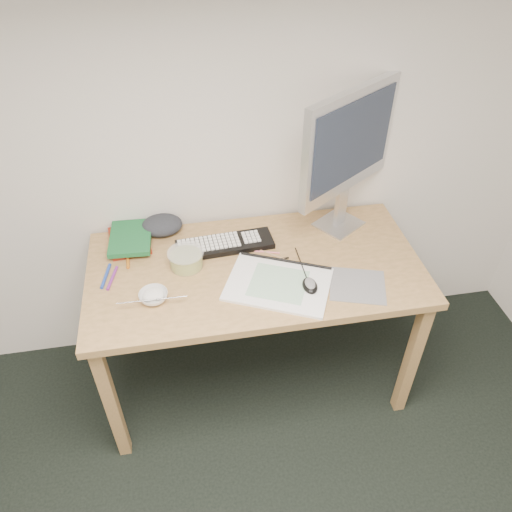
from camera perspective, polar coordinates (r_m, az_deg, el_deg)
The scene contains 18 objects.
desk at distance 2.15m, azimuth -0.07°, elevation -2.79°, with size 1.40×0.70×0.75m.
mousepad at distance 2.05m, azimuth 11.53°, elevation -3.32°, with size 0.22×0.20×0.00m, color slate.
sketchpad at distance 2.01m, azimuth 2.57°, elevation -3.24°, with size 0.40×0.29×0.01m, color white.
keyboard at distance 2.19m, azimuth -3.58°, elevation 1.33°, with size 0.42×0.13×0.02m, color black.
monitor at distance 2.14m, azimuth 10.56°, elevation 12.27°, with size 0.48×0.34×0.65m.
mouse at distance 1.99m, azimuth 6.20°, elevation -3.17°, with size 0.06×0.09×0.03m, color black.
rice_bowl at distance 1.98m, azimuth -11.63°, elevation -4.55°, with size 0.11×0.11×0.04m, color white.
chopsticks at distance 1.94m, azimuth -11.80°, elevation -4.93°, with size 0.02×0.02×0.25m, color #BEBDC0.
fruit_tub at distance 2.09m, azimuth -8.00°, elevation -0.34°, with size 0.15×0.15×0.07m, color gold.
book_red at distance 2.28m, azimuth -14.26°, elevation 1.73°, with size 0.17×0.22×0.02m, color maroon.
book_green at distance 2.26m, azimuth -14.15°, elevation 2.03°, with size 0.18×0.24×0.02m, color #175E2E.
cloth_lump at distance 2.31m, azimuth -10.70°, elevation 3.49°, with size 0.15×0.13×0.06m, color #24272B.
pencil_pink at distance 2.16m, azimuth 0.50°, elevation 0.51°, with size 0.01×0.01×0.17m, color pink.
pencil_tan at distance 2.15m, azimuth 1.64°, elevation 0.22°, with size 0.01×0.01×0.19m, color tan.
pencil_black at distance 2.11m, azimuth 1.27°, elevation -0.62°, with size 0.01×0.01×0.19m, color black.
marker_blue at distance 2.13m, azimuth -16.79°, elevation -2.20°, with size 0.01×0.01×0.14m, color #1F3FA7.
marker_orange at distance 2.20m, azimuth -14.43°, elevation -0.13°, with size 0.01×0.01×0.14m, color #C76917.
marker_purple at distance 2.11m, azimuth -16.11°, elevation -2.44°, with size 0.01×0.01×0.14m, color #762589.
Camera 1 is at (0.01, -0.12, 2.13)m, focal length 35.00 mm.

